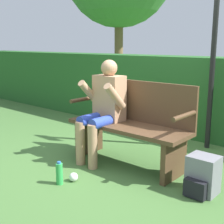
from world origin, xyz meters
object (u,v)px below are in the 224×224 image
Objects in this scene: signpost at (214,42)px; water_bottle at (59,174)px; park_bench at (131,124)px; person_seated at (104,105)px; backpack at (202,176)px.

water_bottle is at bearing -107.30° from signpost.
person_seated is at bearing -159.22° from park_bench.
park_bench reaches higher than water_bottle.
park_bench is at bearing 170.17° from backpack.
signpost is (0.79, 1.27, 0.75)m from person_seated.
person_seated is 1.67m from signpost.
person_seated reaches higher than backpack.
backpack is 1.91m from signpost.
backpack is (1.33, -0.05, -0.51)m from person_seated.
person_seated is 5.03× the size of water_bottle.
person_seated is 3.29× the size of backpack.
park_bench is 1.06m from backpack.
signpost is (-0.54, 1.32, 1.27)m from backpack.
park_bench is 0.40m from person_seated.
person_seated is 1.42m from backpack.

